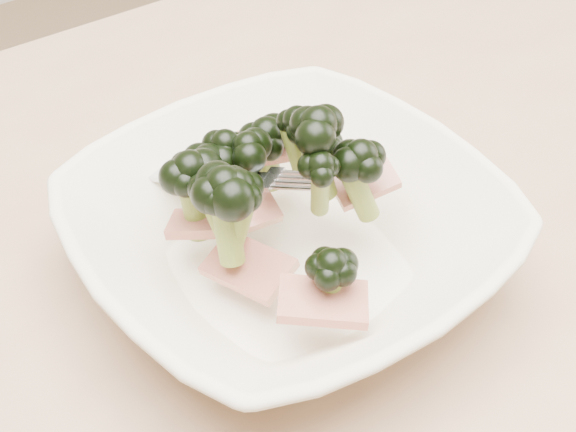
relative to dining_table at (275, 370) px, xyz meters
name	(u,v)px	position (x,y,z in m)	size (l,w,h in m)	color
dining_table	(275,370)	(0.00, 0.00, 0.00)	(1.20, 0.80, 0.75)	tan
broccoli_dish	(284,226)	(0.01, 0.01, 0.14)	(0.28, 0.28, 0.13)	silver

